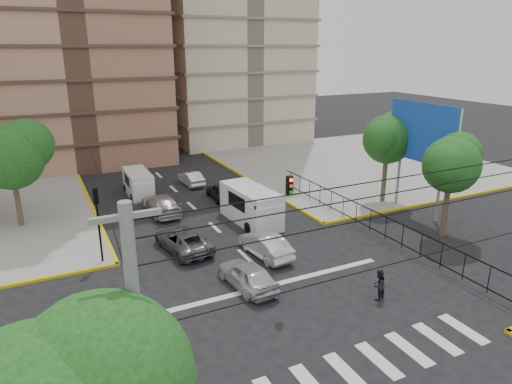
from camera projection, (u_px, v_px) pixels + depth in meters
ground at (287, 295)px, 23.05m from camera, size 160.00×160.00×0.00m
sidewalk_ne at (356, 163)px, 48.52m from camera, size 26.00×26.00×0.15m
crosswalk_stripes at (363, 366)px, 17.93m from camera, size 12.00×2.40×0.01m
stop_line at (275, 284)px, 24.08m from camera, size 13.00×0.40×0.01m
park_fence at (369, 233)px, 30.68m from camera, size 0.10×22.50×1.66m
billboard at (423, 134)px, 32.42m from camera, size 0.36×6.20×8.10m
tree_park_a at (452, 162)px, 28.74m from camera, size 4.41×3.60×6.83m
tree_park_c at (389, 137)px, 35.04m from camera, size 4.65×3.80×7.25m
tree_tudor at (11, 154)px, 30.13m from camera, size 5.39×4.40×7.43m
traffic_light_nw at (97, 213)px, 25.48m from camera, size 0.28×0.22×4.40m
traffic_light_hanging at (313, 196)px, 19.51m from camera, size 18.00×9.12×0.92m
van_right_lane at (253, 207)px, 31.95m from camera, size 2.56×5.73×2.52m
van_left_lane at (139, 184)px, 38.04m from camera, size 1.94×4.56×2.05m
car_silver_front_left at (247, 275)px, 23.61m from camera, size 2.12×4.28×1.40m
car_white_front_right at (265, 245)px, 27.15m from camera, size 1.84×4.32×1.38m
car_grey_mid_left at (183, 240)px, 27.91m from camera, size 2.89×5.10×1.34m
car_silver_rear_left at (161, 204)px, 34.11m from camera, size 2.08×5.02×1.45m
car_darkgrey_mid_right at (221, 191)px, 37.19m from camera, size 1.81×4.08×1.37m
car_white_rear_right at (191, 178)px, 41.11m from camera, size 1.46×3.83×1.25m
pedestrian_crosswalk at (379, 285)px, 22.44m from camera, size 0.93×0.83×1.59m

